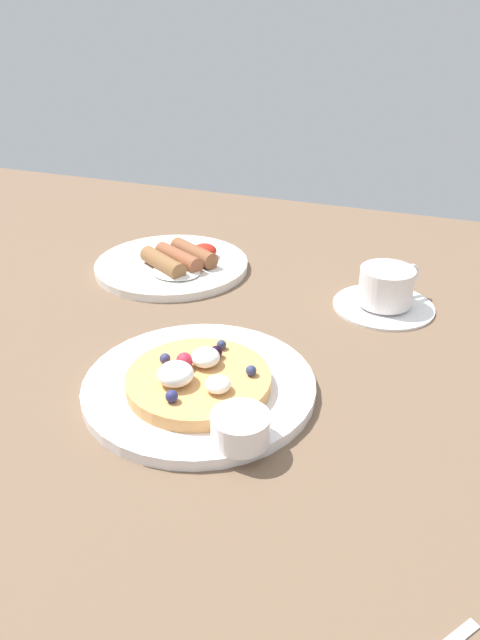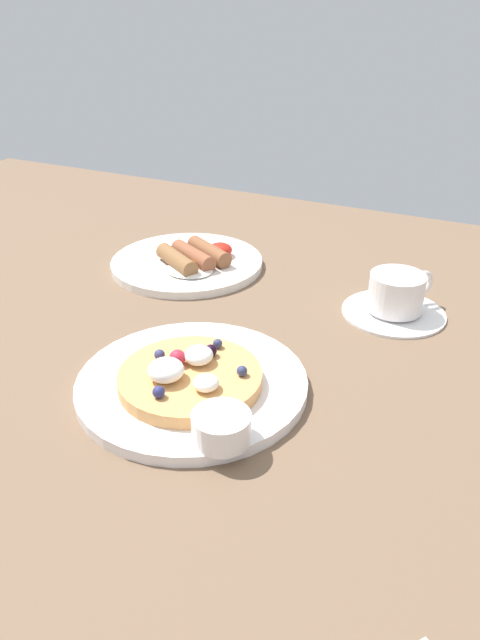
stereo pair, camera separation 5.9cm
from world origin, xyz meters
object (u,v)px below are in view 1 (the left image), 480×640
breakfast_plate (172,265)px  syrup_ramekin (240,427)px  coffee_saucer (383,305)px  coffee_cup (387,285)px  pancake_plate (199,386)px

breakfast_plate → syrup_ramekin: bearing=-54.7°
coffee_saucer → coffee_cup: 3.04cm
pancake_plate → coffee_cup: bearing=59.9°
coffee_saucer → coffee_cup: coffee_cup is taller
pancake_plate → coffee_cup: coffee_cup is taller
syrup_ramekin → coffee_cup: (8.25, 35.13, 0.64)cm
pancake_plate → coffee_saucer: pancake_plate is taller
pancake_plate → breakfast_plate: (-17.96, 28.82, -0.02)cm
pancake_plate → coffee_cup: 32.01cm
breakfast_plate → coffee_cup: bearing=-2.0°
syrup_ramekin → coffee_saucer: bearing=76.9°
syrup_ramekin → coffee_saucer: (8.16, 34.99, -2.40)cm
breakfast_plate → coffee_saucer: size_ratio=1.73×
syrup_ramekin → coffee_cup: 36.09cm
coffee_cup → coffee_saucer: bearing=-124.2°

